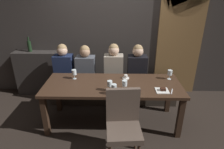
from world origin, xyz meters
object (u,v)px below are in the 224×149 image
(dining_table, at_px, (113,89))
(diner_near_end, at_px, (137,65))
(wine_glass_end_right, at_px, (110,84))
(espresso_cup, at_px, (126,77))
(diner_bearded, at_px, (86,65))
(wine_glass_near_right, at_px, (74,72))
(fork_on_table, at_px, (172,92))
(diner_far_end, at_px, (114,65))
(wine_glass_center_front, at_px, (114,88))
(wine_bottle_dark_red, at_px, (29,46))
(wine_glass_far_right, at_px, (125,84))
(diner_redhead, at_px, (64,64))
(banquette_bench, at_px, (113,91))
(wine_glass_far_left, at_px, (170,73))
(dessert_plate, at_px, (162,90))
(chair_near_side, at_px, (123,121))

(dining_table, relative_size, diner_near_end, 2.90)
(wine_glass_end_right, distance_m, espresso_cup, 0.53)
(diner_bearded, relative_size, wine_glass_near_right, 4.47)
(wine_glass_near_right, bearing_deg, dining_table, -15.81)
(fork_on_table, bearing_deg, diner_far_end, 153.94)
(fork_on_table, bearing_deg, wine_glass_center_front, -153.07)
(wine_bottle_dark_red, bearing_deg, wine_glass_far_right, -33.44)
(diner_far_end, xyz_separation_m, wine_glass_end_right, (-0.04, -0.91, 0.04))
(diner_redhead, xyz_separation_m, wine_glass_near_right, (0.32, -0.52, 0.05))
(wine_glass_end_right, bearing_deg, banquette_bench, 87.67)
(wine_bottle_dark_red, xyz_separation_m, wine_glass_far_left, (2.70, -0.86, -0.21))
(wine_glass_far_right, xyz_separation_m, dessert_plate, (0.57, -0.01, -0.10))
(banquette_bench, bearing_deg, wine_glass_center_front, -88.59)
(dining_table, bearing_deg, dessert_plate, -16.28)
(diner_redhead, relative_size, espresso_cup, 6.30)
(diner_far_end, xyz_separation_m, wine_glass_near_right, (-0.66, -0.50, 0.04))
(wine_glass_near_right, bearing_deg, chair_near_side, -48.36)
(diner_far_end, distance_m, dessert_plate, 1.17)
(diner_near_end, relative_size, wine_glass_end_right, 4.63)
(diner_near_end, xyz_separation_m, wine_glass_end_right, (-0.50, -0.91, 0.04))
(diner_redhead, relative_size, dessert_plate, 3.98)
(wine_glass_center_front, xyz_separation_m, wine_glass_far_right, (0.16, 0.13, 0.00))
(diner_near_end, bearing_deg, fork_on_table, -65.07)
(banquette_bench, bearing_deg, wine_glass_end_right, -92.33)
(diner_far_end, height_order, wine_glass_far_right, diner_far_end)
(diner_bearded, relative_size, fork_on_table, 4.31)
(diner_near_end, bearing_deg, diner_far_end, 179.62)
(banquette_bench, bearing_deg, espresso_cup, -65.37)
(diner_far_end, relative_size, espresso_cup, 6.44)
(espresso_cup, bearing_deg, diner_redhead, 157.89)
(wine_glass_near_right, bearing_deg, diner_bearded, 77.79)
(diner_redhead, height_order, wine_bottle_dark_red, wine_bottle_dark_red)
(wine_glass_center_front, distance_m, wine_glass_near_right, 0.86)
(diner_redhead, height_order, diner_near_end, diner_near_end)
(wine_glass_end_right, bearing_deg, espresso_cup, 60.08)
(dining_table, relative_size, wine_glass_far_right, 13.41)
(wine_glass_center_front, relative_size, wine_glass_far_left, 1.00)
(diner_redhead, bearing_deg, wine_glass_end_right, -45.06)
(banquette_bench, xyz_separation_m, wine_glass_center_front, (0.03, -1.04, 0.62))
(wine_glass_far_left, bearing_deg, diner_bearded, 161.60)
(diner_bearded, height_order, wine_glass_end_right, diner_bearded)
(wine_glass_near_right, relative_size, espresso_cup, 1.37)
(diner_near_end, height_order, wine_glass_near_right, diner_near_end)
(wine_bottle_dark_red, xyz_separation_m, wine_glass_center_front, (1.77, -1.40, -0.22))
(banquette_bench, xyz_separation_m, dessert_plate, (0.75, -0.92, 0.53))
(dining_table, relative_size, wine_glass_end_right, 13.41)
(banquette_bench, distance_m, diner_redhead, 1.13)
(diner_near_end, distance_m, wine_glass_far_right, 0.93)
(wine_glass_near_right, height_order, wine_glass_far_left, same)
(espresso_cup, relative_size, fork_on_table, 0.71)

